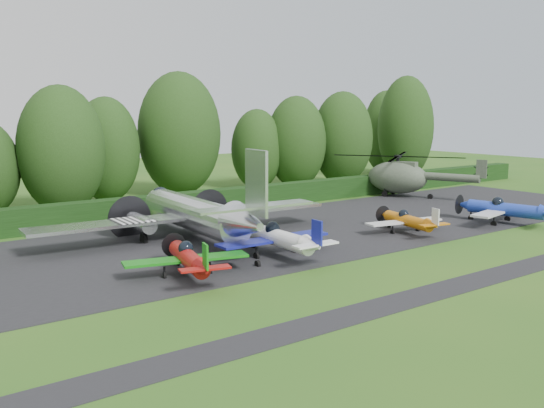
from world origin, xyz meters
TOP-DOWN VIEW (x-y plane):
  - ground at (0.00, 0.00)m, footprint 160.00×160.00m
  - apron at (0.00, 10.00)m, footprint 70.00×18.00m
  - taxiway_verge at (0.00, -6.00)m, footprint 70.00×2.00m
  - hedgerow at (0.00, 21.00)m, footprint 90.00×1.60m
  - transport_plane at (-6.43, 11.35)m, footprint 22.06×16.92m
  - light_plane_red at (-11.23, 3.70)m, footprint 6.88×7.24m
  - light_plane_white at (-4.53, 4.48)m, footprint 7.69×8.09m
  - light_plane_orange at (7.39, 4.49)m, footprint 6.17×6.49m
  - light_plane_blue at (16.48, 2.38)m, footprint 7.62×8.01m
  - helicopter at (21.15, 17.82)m, footprint 13.42×15.72m
  - sign_board at (24.61, 19.84)m, footprint 3.16×0.12m
  - tree_0 at (-4.45, 32.38)m, footprint 6.45×6.45m
  - tree_1 at (12.86, 31.54)m, footprint 5.85×5.85m
  - tree_5 at (-10.17, 28.00)m, footprint 7.37×7.37m
  - tree_6 at (3.55, 32.45)m, footprint 8.68×8.68m
  - tree_7 at (33.31, 27.64)m, footprint 7.06×7.06m
  - tree_8 at (17.23, 29.87)m, footprint 6.90×6.90m
  - tree_9 at (37.19, 34.68)m, footprint 6.30×6.30m
  - tree_11 at (23.32, 28.66)m, footprint 7.21×7.21m

SIDE VIEW (x-z plane):
  - ground at x=0.00m, z-range 0.00..0.00m
  - hedgerow at x=0.00m, z-range -1.00..1.00m
  - taxiway_verge at x=0.00m, z-range 0.00..0.00m
  - apron at x=0.00m, z-range 0.00..0.01m
  - light_plane_orange at x=7.39m, z-range -0.20..2.17m
  - light_plane_red at x=-11.23m, z-range -0.22..2.42m
  - sign_board at x=24.61m, z-range 0.31..2.09m
  - light_plane_blue at x=16.48m, z-range -0.24..2.68m
  - light_plane_white at x=-4.53m, z-range -0.25..2.71m
  - transport_plane at x=-6.43m, z-range -1.56..5.51m
  - helicopter at x=21.15m, z-range 0.16..4.48m
  - tree_1 at x=12.86m, z-range -0.01..9.06m
  - tree_0 at x=-4.45m, z-range -0.01..10.27m
  - tree_8 at x=17.23m, z-range -0.01..10.55m
  - tree_11 at x=23.32m, z-range -0.01..11.12m
  - tree_5 at x=-10.17m, z-range -0.01..11.14m
  - tree_9 at x=37.19m, z-range -0.02..11.59m
  - tree_6 at x=3.55m, z-range -0.01..12.93m
  - tree_7 at x=33.31m, z-range -0.01..13.21m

